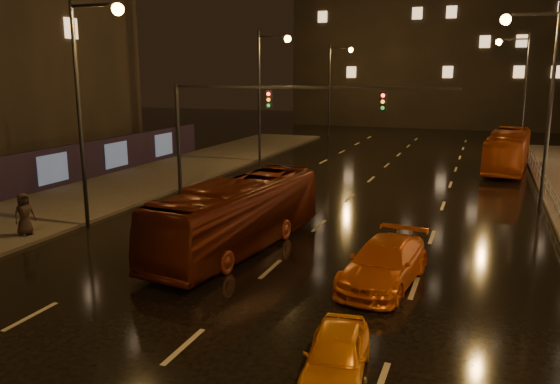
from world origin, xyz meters
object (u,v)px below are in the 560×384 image
object	(u,v)px
bus_curb	(508,150)
pedestrian_c	(24,214)
taxi_near	(336,355)
taxi_far	(384,263)
bus_red	(239,215)

from	to	relation	value
bus_curb	pedestrian_c	distance (m)	31.64
taxi_near	pedestrian_c	xyz separation A→B (m)	(-15.00, 5.93, 0.47)
taxi_far	pedestrian_c	size ratio (longest dim) A/B	2.77
pedestrian_c	bus_curb	bearing A→B (deg)	-19.36
bus_red	taxi_near	bearing A→B (deg)	-46.11
taxi_far	taxi_near	bearing A→B (deg)	-82.75
taxi_far	pedestrian_c	xyz separation A→B (m)	(-15.00, -0.15, 0.33)
taxi_near	pedestrian_c	size ratio (longest dim) A/B	1.90
taxi_near	pedestrian_c	distance (m)	16.14
taxi_near	taxi_far	bearing A→B (deg)	82.90
bus_red	pedestrian_c	bearing A→B (deg)	-161.88
taxi_near	pedestrian_c	world-z (taller)	pedestrian_c
bus_curb	taxi_near	xyz separation A→B (m)	(-4.42, -30.91, -0.86)
bus_curb	taxi_near	distance (m)	31.24
bus_curb	pedestrian_c	size ratio (longest dim) A/B	5.75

